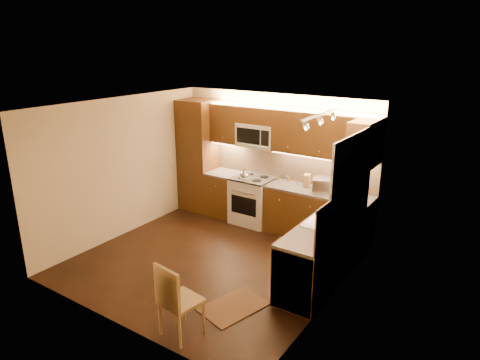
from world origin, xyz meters
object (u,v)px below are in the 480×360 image
Objects in this scene: kettle at (245,174)px; knife_block at (307,180)px; sink at (329,216)px; dining_chair at (181,299)px; soap_bottle at (359,205)px; microwave at (257,135)px; stove at (253,200)px; toaster_oven at (325,185)px.

kettle is 1.17m from knife_block.
sink is 1.57m from knife_block.
dining_chair is at bearing -111.57° from sink.
soap_bottle is (2.30, -0.30, -0.03)m from kettle.
kettle reaches higher than sink.
knife_block is (1.06, 0.00, -0.71)m from microwave.
soap_bottle reaches higher than sink.
microwave is 0.78× the size of dining_chair.
soap_bottle is at bearing -12.59° from stove.
toaster_oven is (-0.54, 1.15, 0.05)m from sink.
microwave is 3.40× the size of kettle.
sink is 2.26m from kettle.
sink is 3.85× the size of kettle.
soap_bottle is at bearing -53.35° from toaster_oven.
knife_block is at bearing 99.68° from dining_chair.
sink is (2.00, -1.12, 0.52)m from stove.
microwave is 3.33× the size of knife_block.
toaster_oven reaches higher than sink.
toaster_oven is at bearing 93.03° from dining_chair.
microwave reaches higher than stove.
toaster_oven is 0.43× the size of dining_chair.
microwave reaches higher than knife_block.
toaster_oven is at bearing 115.31° from sink.
sink reaches higher than dining_chair.
sink reaches higher than stove.
soap_bottle is (2.24, -0.50, 0.54)m from stove.
microwave is 3.85× the size of soap_bottle.
dining_chair is (0.05, -3.51, -0.53)m from knife_block.
sink is at bearing -104.75° from soap_bottle.
dining_chair is at bearing -82.82° from kettle.
stove is at bearing 117.04° from dining_chair.
kettle is 1.13× the size of soap_bottle.
stove is at bearing 173.67° from soap_bottle.
knife_block is (1.06, 0.14, 0.55)m from stove.
dining_chair is (1.11, -3.51, -1.24)m from microwave.
toaster_oven reaches higher than soap_bottle.
toaster_oven is at bearing -4.30° from microwave.
soap_bottle reaches higher than dining_chair.
toaster_oven is at bearing -28.35° from knife_block.
kettle is 0.54× the size of toaster_oven.
microwave reaches higher than sink.
stove is 1.20m from knife_block.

